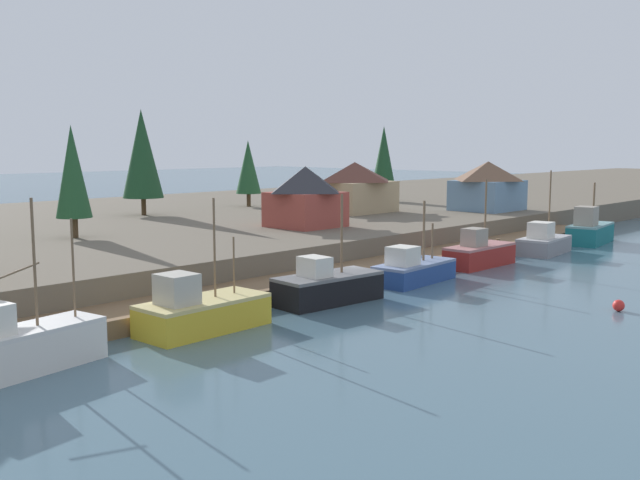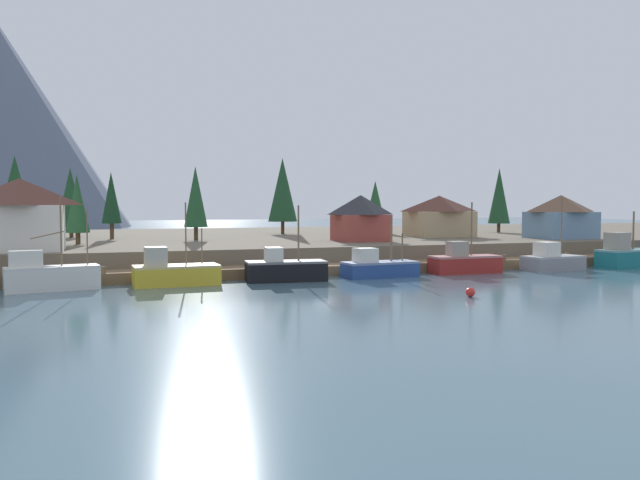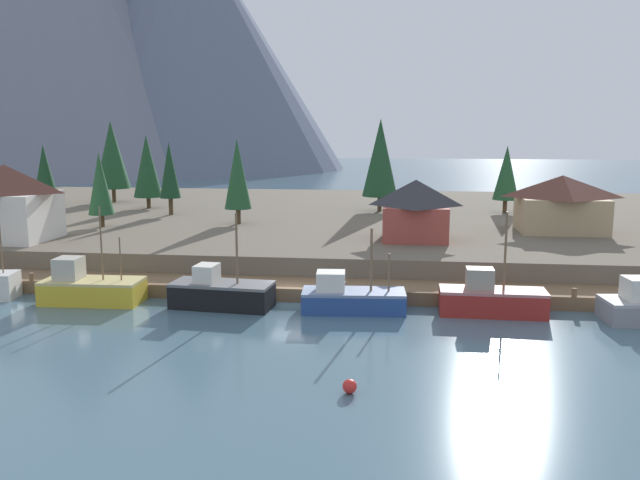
{
  "view_description": "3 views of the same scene",
  "coord_description": "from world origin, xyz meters",
  "px_view_note": "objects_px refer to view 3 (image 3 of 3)",
  "views": [
    {
      "loc": [
        -37.42,
        -32.34,
        9.82
      ],
      "look_at": [
        -1.63,
        1.5,
        3.4
      ],
      "focal_mm": 40.91,
      "sensor_mm": 36.0,
      "label": 1
    },
    {
      "loc": [
        -20.78,
        -58.02,
        6.94
      ],
      "look_at": [
        0.69,
        3.65,
        3.29
      ],
      "focal_mm": 36.71,
      "sensor_mm": 36.0,
      "label": 2
    },
    {
      "loc": [
        7.89,
        -46.11,
        12.67
      ],
      "look_at": [
        1.99,
        2.24,
        4.27
      ],
      "focal_mm": 37.15,
      "sensor_mm": 36.0,
      "label": 3
    }
  ],
  "objects_px": {
    "conifer_near_left": "(100,184)",
    "channel_buoy": "(350,386)",
    "fishing_boat_red": "(491,299)",
    "house_tan": "(561,203)",
    "house_white": "(6,202)",
    "conifer_back_left": "(506,173)",
    "fishing_boat_black": "(221,293)",
    "conifer_back_right": "(44,170)",
    "conifer_far_right": "(147,166)",
    "conifer_mid_right": "(380,158)",
    "conifer_near_right": "(112,155)",
    "house_red": "(415,209)",
    "fishing_boat_yellow": "(90,288)",
    "conifer_mid_left": "(237,174)",
    "fishing_boat_blue": "(351,298)",
    "conifer_far_left": "(170,170)"
  },
  "relations": [
    {
      "from": "house_red",
      "to": "conifer_near_left",
      "type": "xyz_separation_m",
      "value": [
        -31.6,
        3.96,
        1.62
      ]
    },
    {
      "from": "conifer_near_right",
      "to": "fishing_boat_red",
      "type": "bearing_deg",
      "value": -42.08
    },
    {
      "from": "fishing_boat_red",
      "to": "conifer_near_left",
      "type": "height_order",
      "value": "conifer_near_left"
    },
    {
      "from": "fishing_boat_red",
      "to": "house_white",
      "type": "relative_size",
      "value": 0.89
    },
    {
      "from": "fishing_boat_red",
      "to": "house_white",
      "type": "xyz_separation_m",
      "value": [
        -41.38,
        10.5,
        4.92
      ]
    },
    {
      "from": "fishing_boat_yellow",
      "to": "house_white",
      "type": "height_order",
      "value": "house_white"
    },
    {
      "from": "conifer_near_left",
      "to": "conifer_mid_left",
      "type": "height_order",
      "value": "conifer_mid_left"
    },
    {
      "from": "channel_buoy",
      "to": "house_red",
      "type": "bearing_deg",
      "value": 83.08
    },
    {
      "from": "conifer_back_left",
      "to": "channel_buoy",
      "type": "relative_size",
      "value": 11.32
    },
    {
      "from": "conifer_near_left",
      "to": "conifer_back_right",
      "type": "bearing_deg",
      "value": 132.37
    },
    {
      "from": "house_white",
      "to": "channel_buoy",
      "type": "bearing_deg",
      "value": -37.41
    },
    {
      "from": "fishing_boat_red",
      "to": "conifer_mid_left",
      "type": "bearing_deg",
      "value": 136.15
    },
    {
      "from": "fishing_boat_red",
      "to": "house_white",
      "type": "distance_m",
      "value": 42.97
    },
    {
      "from": "conifer_far_right",
      "to": "house_white",
      "type": "bearing_deg",
      "value": -98.9
    },
    {
      "from": "fishing_boat_yellow",
      "to": "fishing_boat_red",
      "type": "height_order",
      "value": "fishing_boat_red"
    },
    {
      "from": "fishing_boat_black",
      "to": "house_tan",
      "type": "height_order",
      "value": "house_tan"
    },
    {
      "from": "fishing_boat_black",
      "to": "conifer_near_left",
      "type": "xyz_separation_m",
      "value": [
        -17.77,
        19.46,
        5.87
      ]
    },
    {
      "from": "conifer_back_left",
      "to": "conifer_far_right",
      "type": "height_order",
      "value": "conifer_far_right"
    },
    {
      "from": "house_white",
      "to": "conifer_mid_left",
      "type": "bearing_deg",
      "value": 34.11
    },
    {
      "from": "house_white",
      "to": "conifer_near_left",
      "type": "xyz_separation_m",
      "value": [
        4.89,
        8.52,
        0.92
      ]
    },
    {
      "from": "fishing_boat_black",
      "to": "conifer_back_left",
      "type": "relative_size",
      "value": 0.92
    },
    {
      "from": "house_white",
      "to": "conifer_near_right",
      "type": "relative_size",
      "value": 0.74
    },
    {
      "from": "fishing_boat_black",
      "to": "conifer_near_left",
      "type": "distance_m",
      "value": 27.0
    },
    {
      "from": "house_red",
      "to": "conifer_back_left",
      "type": "distance_m",
      "value": 23.25
    },
    {
      "from": "conifer_near_left",
      "to": "conifer_mid_left",
      "type": "relative_size",
      "value": 0.85
    },
    {
      "from": "conifer_back_right",
      "to": "conifer_far_right",
      "type": "bearing_deg",
      "value": -5.67
    },
    {
      "from": "fishing_boat_blue",
      "to": "conifer_back_right",
      "type": "xyz_separation_m",
      "value": [
        -42.47,
        36.37,
        6.14
      ]
    },
    {
      "from": "channel_buoy",
      "to": "fishing_boat_red",
      "type": "bearing_deg",
      "value": 59.9
    },
    {
      "from": "conifer_near_right",
      "to": "conifer_back_left",
      "type": "xyz_separation_m",
      "value": [
        50.81,
        -4.94,
        -1.67
      ]
    },
    {
      "from": "conifer_near_left",
      "to": "conifer_back_left",
      "type": "xyz_separation_m",
      "value": [
        42.57,
        16.44,
        0.32
      ]
    },
    {
      "from": "conifer_mid_right",
      "to": "conifer_far_right",
      "type": "relative_size",
      "value": 1.21
    },
    {
      "from": "house_red",
      "to": "conifer_mid_left",
      "type": "xyz_separation_m",
      "value": [
        -18.29,
        7.77,
        2.45
      ]
    },
    {
      "from": "fishing_boat_yellow",
      "to": "house_red",
      "type": "xyz_separation_m",
      "value": [
        23.62,
        15.42,
        4.22
      ]
    },
    {
      "from": "channel_buoy",
      "to": "conifer_far_left",
      "type": "bearing_deg",
      "value": 119.04
    },
    {
      "from": "fishing_boat_blue",
      "to": "fishing_boat_red",
      "type": "bearing_deg",
      "value": -1.83
    },
    {
      "from": "fishing_boat_red",
      "to": "conifer_far_left",
      "type": "distance_m",
      "value": 44.16
    },
    {
      "from": "fishing_boat_blue",
      "to": "conifer_far_right",
      "type": "relative_size",
      "value": 0.8
    },
    {
      "from": "house_white",
      "to": "conifer_back_left",
      "type": "distance_m",
      "value": 53.64
    },
    {
      "from": "conifer_mid_left",
      "to": "conifer_near_left",
      "type": "bearing_deg",
      "value": -164.03
    },
    {
      "from": "house_red",
      "to": "conifer_near_right",
      "type": "relative_size",
      "value": 0.55
    },
    {
      "from": "fishing_boat_black",
      "to": "house_red",
      "type": "relative_size",
      "value": 1.22
    },
    {
      "from": "house_tan",
      "to": "conifer_near_left",
      "type": "height_order",
      "value": "conifer_near_left"
    },
    {
      "from": "fishing_boat_black",
      "to": "house_red",
      "type": "xyz_separation_m",
      "value": [
        13.83,
        15.5,
        4.25
      ]
    },
    {
      "from": "house_tan",
      "to": "conifer_near_left",
      "type": "distance_m",
      "value": 45.81
    },
    {
      "from": "channel_buoy",
      "to": "conifer_far_right",
      "type": "bearing_deg",
      "value": 120.58
    },
    {
      "from": "house_red",
      "to": "conifer_near_left",
      "type": "height_order",
      "value": "conifer_near_left"
    },
    {
      "from": "conifer_near_left",
      "to": "channel_buoy",
      "type": "xyz_separation_m",
      "value": [
        27.99,
        -33.67,
        -6.56
      ]
    },
    {
      "from": "house_tan",
      "to": "fishing_boat_black",
      "type": "bearing_deg",
      "value": -142.04
    },
    {
      "from": "house_red",
      "to": "conifer_back_right",
      "type": "relative_size",
      "value": 0.77
    },
    {
      "from": "house_tan",
      "to": "conifer_mid_left",
      "type": "distance_m",
      "value": 32.54
    }
  ]
}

